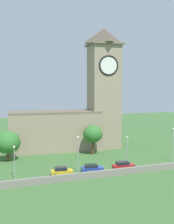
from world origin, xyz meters
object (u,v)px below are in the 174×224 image
(streetlamp_west_mid, at_px, (78,148))
(streetlamp_east_mid, at_px, (173,140))
(car_yellow, at_px, (62,171))
(tree_churchyard, at_px, (8,143))
(car_blue, at_px, (92,168))
(tree_riverside_east, at_px, (93,134))
(church, at_px, (77,111))
(car_red, at_px, (123,166))
(streetlamp_west_end, at_px, (14,156))
(streetlamp_central, at_px, (127,146))

(streetlamp_west_mid, bearing_deg, streetlamp_east_mid, -1.06)
(car_yellow, distance_m, streetlamp_west_mid, 5.89)
(streetlamp_east_mid, relative_size, tree_churchyard, 1.13)
(car_yellow, xyz_separation_m, car_blue, (6.37, -0.06, -0.02))
(tree_riverside_east, bearing_deg, church, 98.91)
(streetlamp_east_mid, height_order, tree_riverside_east, streetlamp_east_mid)
(car_red, distance_m, streetlamp_west_end, 22.26)
(streetlamp_west_mid, relative_size, streetlamp_east_mid, 0.93)
(streetlamp_west_end, bearing_deg, streetlamp_east_mid, -0.40)
(streetlamp_east_mid, bearing_deg, car_red, -171.44)
(car_red, relative_size, streetlamp_east_mid, 0.60)
(streetlamp_central, relative_size, streetlamp_east_mid, 0.82)
(streetlamp_central, height_order, tree_riverside_east, tree_riverside_east)
(streetlamp_west_end, distance_m, streetlamp_west_mid, 12.84)
(tree_riverside_east, bearing_deg, streetlamp_east_mid, -43.96)
(car_yellow, bearing_deg, streetlamp_east_mid, 2.51)
(streetlamp_west_mid, bearing_deg, car_blue, -35.27)
(streetlamp_west_mid, distance_m, streetlamp_central, 11.64)
(car_red, bearing_deg, car_yellow, 175.99)
(car_blue, height_order, tree_churchyard, tree_churchyard)
(car_yellow, distance_m, streetlamp_central, 16.16)
(car_yellow, relative_size, car_blue, 0.95)
(streetlamp_east_mid, bearing_deg, car_blue, -176.56)
(streetlamp_west_end, bearing_deg, car_red, -6.13)
(church, relative_size, streetlamp_central, 5.20)
(car_red, distance_m, tree_riverside_east, 16.46)
(tree_churchyard, bearing_deg, tree_riverside_east, -2.01)
(car_yellow, relative_size, tree_riverside_east, 0.58)
(car_blue, xyz_separation_m, streetlamp_central, (9.26, 2.23, 3.52))
(tree_churchyard, bearing_deg, car_red, -37.75)
(streetlamp_east_mid, bearing_deg, tree_churchyard, 157.70)
(tree_churchyard, bearing_deg, streetlamp_east_mid, -22.30)
(tree_churchyard, bearing_deg, streetlamp_west_mid, -48.64)
(car_yellow, bearing_deg, car_red, -4.01)
(car_yellow, distance_m, tree_riverside_east, 20.12)
(church, relative_size, car_yellow, 7.63)
(car_yellow, height_order, car_red, car_red)
(car_yellow, bearing_deg, streetlamp_central, 7.89)
(car_blue, bearing_deg, streetlamp_central, 13.52)
(tree_riverside_east, bearing_deg, streetlamp_west_end, -147.85)
(streetlamp_west_end, height_order, tree_churchyard, tree_churchyard)
(church, relative_size, car_red, 7.10)
(tree_riverside_east, height_order, tree_churchyard, tree_riverside_east)
(car_blue, height_order, streetlamp_west_end, streetlamp_west_end)
(car_yellow, distance_m, streetlamp_west_end, 9.56)
(church, height_order, car_blue, church)
(tree_riverside_east, bearing_deg, car_blue, -112.88)
(streetlamp_west_end, bearing_deg, church, 47.48)
(car_red, bearing_deg, streetlamp_east_mid, 8.56)
(streetlamp_east_mid, relative_size, tree_riverside_east, 1.05)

